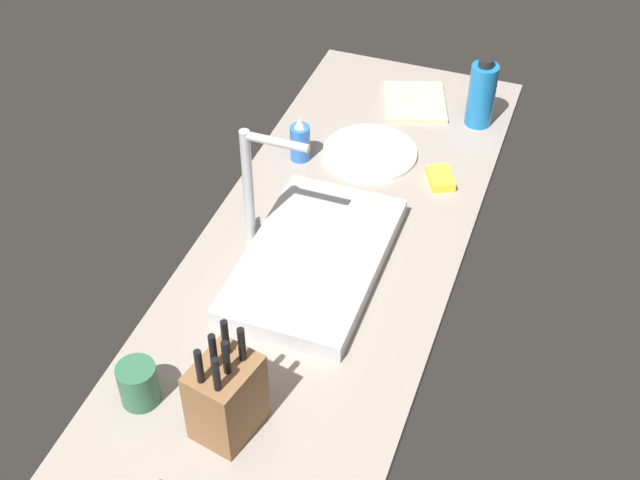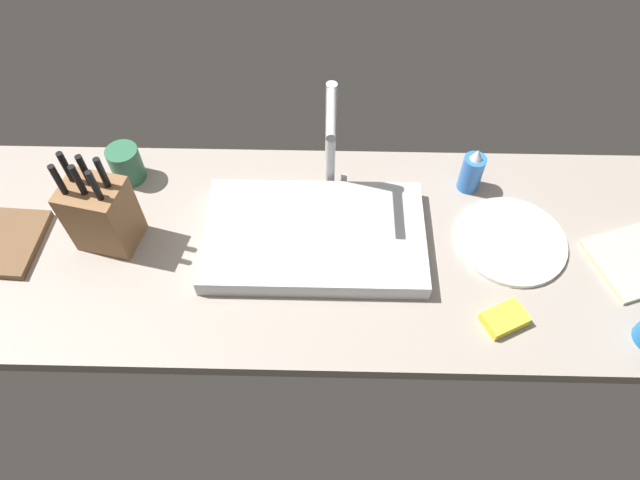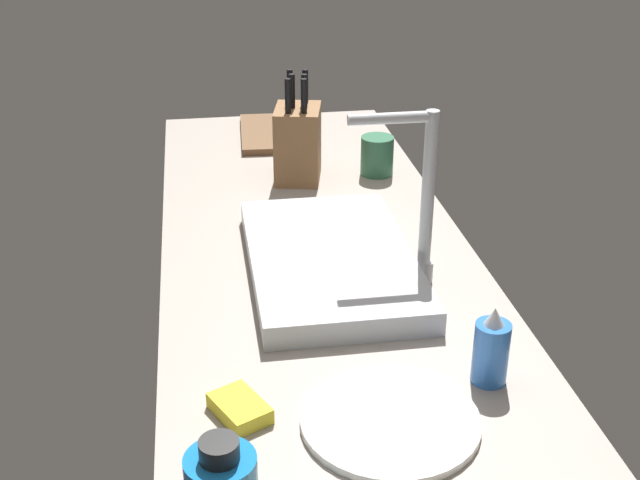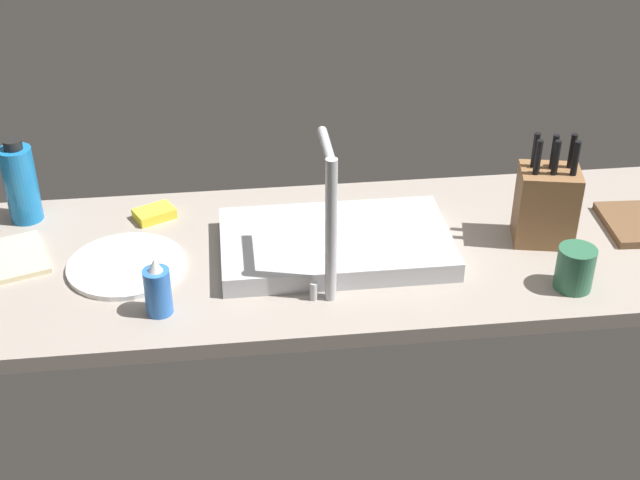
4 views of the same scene
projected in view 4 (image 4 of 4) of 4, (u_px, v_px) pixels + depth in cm
name	position (u px, v px, depth cm)	size (l,w,h in cm)	color
countertop_slab	(342.00, 256.00, 196.42)	(192.27, 61.43, 3.50)	gray
sink_basin	(336.00, 244.00, 193.28)	(50.56, 30.08, 4.45)	#B7BABF
faucet	(329.00, 214.00, 171.14)	(5.50, 16.09, 31.78)	#B7BABF
knife_block	(546.00, 204.00, 194.23)	(14.90, 12.84, 25.40)	brown
soap_bottle	(158.00, 290.00, 172.63)	(5.41, 5.41, 12.73)	blue
water_bottle	(21.00, 183.00, 201.95)	(7.57, 7.57, 20.42)	#1970B7
dinner_plate	(126.00, 265.00, 188.81)	(25.40, 25.40, 1.20)	white
coffee_mug	(575.00, 268.00, 180.43)	(7.90, 7.90, 9.41)	#2D6647
dish_sponge	(154.00, 214.00, 206.51)	(9.00, 6.00, 2.40)	yellow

